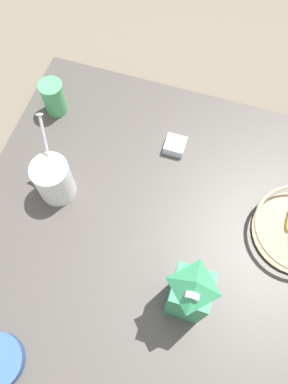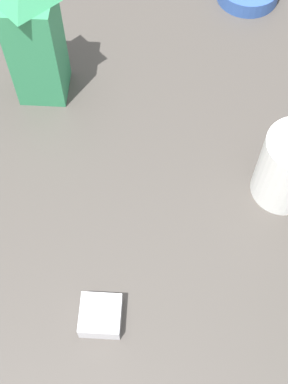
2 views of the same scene
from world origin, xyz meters
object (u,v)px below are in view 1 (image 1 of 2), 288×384
milk_carton (189,293)px  yogurt_tub (53,179)px  spice_jar (175,146)px  drinking_cup (54,97)px

milk_carton → yogurt_tub: (-0.42, 0.19, -0.05)m
yogurt_tub → spice_jar: yogurt_tub is taller
milk_carton → drinking_cup: 0.71m
milk_carton → drinking_cup: size_ratio=2.22×
milk_carton → drinking_cup: milk_carton is taller
yogurt_tub → drinking_cup: (-0.12, 0.26, -0.01)m
milk_carton → spice_jar: milk_carton is taller
milk_carton → spice_jar: size_ratio=4.30×
yogurt_tub → spice_jar: 0.37m
milk_carton → spice_jar: (-0.14, 0.43, -0.11)m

